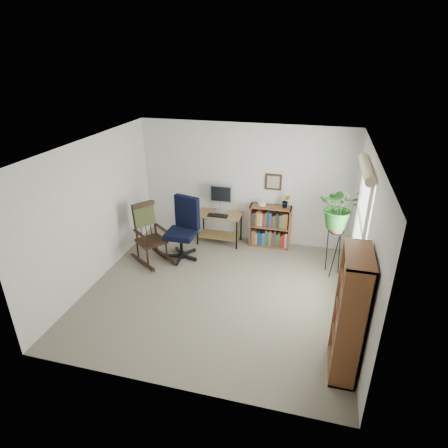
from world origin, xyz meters
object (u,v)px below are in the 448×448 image
(desk, at_px, (219,228))
(low_bookshelf, at_px, (270,226))
(office_chair, at_px, (180,229))
(tall_bookshelf, at_px, (349,315))
(rocking_chair, at_px, (151,234))

(desk, relative_size, low_bookshelf, 1.04)
(desk, height_order, office_chair, office_chair)
(desk, distance_m, tall_bookshelf, 3.75)
(low_bookshelf, bearing_deg, office_chair, -149.43)
(low_bookshelf, height_order, tall_bookshelf, tall_bookshelf)
(low_bookshelf, bearing_deg, tall_bookshelf, -65.79)
(low_bookshelf, relative_size, tall_bookshelf, 0.52)
(desk, bearing_deg, low_bookshelf, 6.78)
(office_chair, height_order, rocking_chair, office_chair)
(office_chair, xyz_separation_m, low_bookshelf, (1.54, 0.91, -0.17))
(tall_bookshelf, bearing_deg, low_bookshelf, 114.21)
(office_chair, distance_m, tall_bookshelf, 3.57)
(office_chair, height_order, low_bookshelf, office_chair)
(office_chair, bearing_deg, low_bookshelf, 45.37)
(office_chair, bearing_deg, tall_bookshelf, -20.97)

